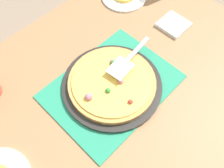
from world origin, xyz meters
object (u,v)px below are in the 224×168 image
pizza_pan (112,85)px  napkin_stack (173,25)px  pizza_server (128,60)px  pizza (112,82)px

pizza_pan → napkin_stack: (0.42, 0.02, -0.01)m
pizza_pan → napkin_stack: size_ratio=3.17×
pizza_server → napkin_stack: bearing=2.4°
pizza_pan → pizza: bearing=70.2°
pizza_server → napkin_stack: (0.33, 0.01, -0.06)m
pizza_server → pizza_pan: bearing=-173.3°
pizza_server → pizza: bearing=-173.6°
pizza_server → napkin_stack: 0.33m
pizza_pan → pizza_server: 0.11m
pizza_pan → napkin_stack: pizza_pan is taller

